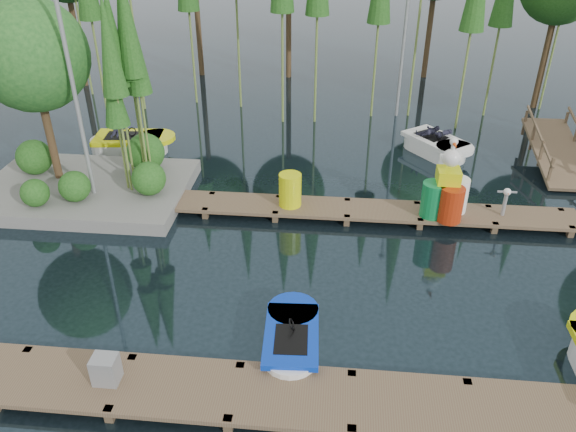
# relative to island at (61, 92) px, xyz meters

# --- Properties ---
(ground_plane) EXTENTS (90.00, 90.00, 0.00)m
(ground_plane) POSITION_rel_island_xyz_m (6.30, -3.29, -3.18)
(ground_plane) COLOR #19272F
(near_dock) EXTENTS (18.00, 1.50, 0.50)m
(near_dock) POSITION_rel_island_xyz_m (6.30, -7.79, -2.95)
(near_dock) COLOR brown
(near_dock) RESTS_ON ground
(far_dock) EXTENTS (15.00, 1.20, 0.50)m
(far_dock) POSITION_rel_island_xyz_m (7.30, -0.79, -2.95)
(far_dock) COLOR brown
(far_dock) RESTS_ON ground
(island) EXTENTS (6.20, 4.20, 6.75)m
(island) POSITION_rel_island_xyz_m (0.00, 0.00, 0.00)
(island) COLOR slate
(island) RESTS_ON ground
(lamp_island) EXTENTS (0.30, 0.30, 7.25)m
(lamp_island) POSITION_rel_island_xyz_m (0.80, -0.79, 1.08)
(lamp_island) COLOR gray
(lamp_island) RESTS_ON ground
(lamp_rear) EXTENTS (0.30, 0.30, 7.25)m
(lamp_rear) POSITION_rel_island_xyz_m (10.30, 7.71, 1.08)
(lamp_rear) COLOR gray
(lamp_rear) RESTS_ON ground
(ramp) EXTENTS (1.50, 3.94, 1.49)m
(ramp) POSITION_rel_island_xyz_m (15.30, 3.21, -2.60)
(ramp) COLOR brown
(ramp) RESTS_ON ground
(boat_blue) EXTENTS (1.20, 2.45, 0.81)m
(boat_blue) POSITION_rel_island_xyz_m (7.22, -6.35, -2.95)
(boat_blue) COLOR white
(boat_blue) RESTS_ON ground
(boat_yellow_far) EXTENTS (3.13, 1.64, 1.51)m
(boat_yellow_far) POSITION_rel_island_xyz_m (0.58, 3.01, -2.86)
(boat_yellow_far) COLOR white
(boat_yellow_far) RESTS_ON ground
(boat_white_far) EXTENTS (2.74, 3.02, 1.34)m
(boat_white_far) POSITION_rel_island_xyz_m (11.41, 3.98, -2.88)
(boat_white_far) COLOR white
(boat_white_far) RESTS_ON ground
(utility_cabinet) EXTENTS (0.47, 0.39, 0.57)m
(utility_cabinet) POSITION_rel_island_xyz_m (3.91, -7.79, -2.60)
(utility_cabinet) COLOR gray
(utility_cabinet) RESTS_ON near_dock
(yellow_barrel) EXTENTS (0.65, 0.65, 0.97)m
(yellow_barrel) POSITION_rel_island_xyz_m (6.66, -0.79, -2.40)
(yellow_barrel) COLOR #DCE60C
(yellow_barrel) RESTS_ON far_dock
(drum_cluster) EXTENTS (1.33, 1.22, 2.30)m
(drum_cluster) POSITION_rel_island_xyz_m (11.02, -0.95, -2.21)
(drum_cluster) COLOR #0D7939
(drum_cluster) RESTS_ON far_dock
(seagull_post) EXTENTS (0.52, 0.28, 0.84)m
(seagull_post) POSITION_rel_island_xyz_m (12.65, -0.79, -2.32)
(seagull_post) COLOR gray
(seagull_post) RESTS_ON far_dock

